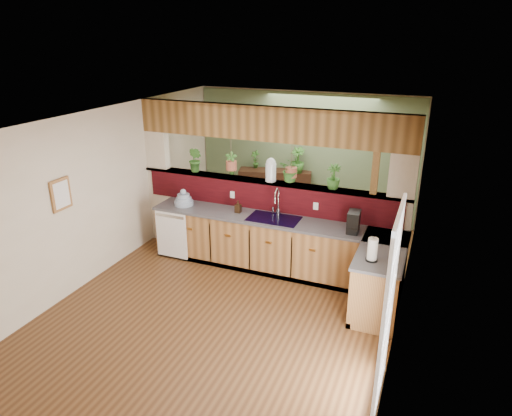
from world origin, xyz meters
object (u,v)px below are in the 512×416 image
at_px(dish_stack, 184,200).
at_px(paper_towel, 372,250).
at_px(coffee_maker, 353,223).
at_px(shelving_console, 275,193).
at_px(soap_dispenser, 238,207).
at_px(faucet, 277,201).
at_px(glass_jar, 271,170).

distance_m(dish_stack, paper_towel, 3.41).
relative_size(dish_stack, coffee_maker, 1.03).
bearing_deg(shelving_console, soap_dispenser, -100.94).
height_order(faucet, coffee_maker, faucet).
bearing_deg(faucet, dish_stack, -174.63).
height_order(faucet, glass_jar, glass_jar).
distance_m(soap_dispenser, coffee_maker, 1.90).
xyz_separation_m(dish_stack, shelving_console, (0.84, 2.27, -0.49)).
xyz_separation_m(faucet, glass_jar, (-0.20, 0.22, 0.43)).
distance_m(coffee_maker, glass_jar, 1.61).
bearing_deg(coffee_maker, dish_stack, 176.20).
relative_size(soap_dispenser, coffee_maker, 0.63).
relative_size(faucet, glass_jar, 1.20).
bearing_deg(faucet, coffee_maker, -9.23).
relative_size(faucet, dish_stack, 1.42).
distance_m(dish_stack, shelving_console, 2.47).
bearing_deg(shelving_console, faucet, -84.51).
distance_m(soap_dispenser, glass_jar, 0.80).
height_order(paper_towel, shelving_console, paper_towel).
bearing_deg(dish_stack, shelving_console, 69.70).
height_order(dish_stack, soap_dispenser, dish_stack).
height_order(faucet, paper_towel, faucet).
distance_m(faucet, glass_jar, 0.52).
relative_size(coffee_maker, glass_jar, 0.82).
bearing_deg(faucet, glass_jar, 131.80).
height_order(dish_stack, coffee_maker, coffee_maker).
bearing_deg(paper_towel, glass_jar, 146.27).
bearing_deg(dish_stack, soap_dispenser, 1.85).
xyz_separation_m(coffee_maker, glass_jar, (-1.46, 0.42, 0.54)).
bearing_deg(shelving_console, glass_jar, -87.57).
distance_m(dish_stack, coffee_maker, 2.90).
distance_m(dish_stack, soap_dispenser, 1.00).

